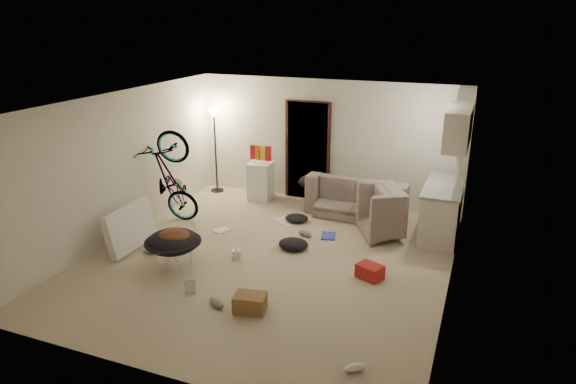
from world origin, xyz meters
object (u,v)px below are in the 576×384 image
at_px(floor_lamp, 215,133).
at_px(mini_fridge, 261,181).
at_px(bicycle, 172,198).
at_px(kitchen_counter, 442,211).
at_px(armchair, 398,217).
at_px(saucer_chair, 173,247).
at_px(sofa, 359,200).
at_px(tv_box, 130,228).
at_px(drink_case_b, 370,271).
at_px(juicer, 236,253).
at_px(drink_case_a, 250,303).

distance_m(floor_lamp, mini_fridge, 1.44).
bearing_deg(bicycle, kitchen_counter, -81.37).
xyz_separation_m(armchair, saucer_chair, (-2.95, -2.57, 0.04)).
relative_size(sofa, bicycle, 1.07).
distance_m(sofa, bicycle, 3.56).
height_order(sofa, armchair, armchair).
distance_m(floor_lamp, tv_box, 3.24).
relative_size(mini_fridge, drink_case_b, 2.16).
xyz_separation_m(kitchen_counter, juicer, (-2.92, -2.17, -0.36)).
distance_m(armchair, tv_box, 4.59).
relative_size(kitchen_counter, drink_case_b, 4.11).
xyz_separation_m(armchair, drink_case_a, (-1.35, -3.24, -0.20)).
relative_size(kitchen_counter, tv_box, 1.39).
height_order(armchair, drink_case_a, armchair).
height_order(floor_lamp, mini_fridge, floor_lamp).
xyz_separation_m(saucer_chair, juicer, (0.73, 0.65, -0.28)).
distance_m(drink_case_a, juicer, 1.58).
xyz_separation_m(saucer_chair, drink_case_a, (1.60, -0.67, -0.24)).
relative_size(floor_lamp, tv_box, 1.67).
bearing_deg(drink_case_a, floor_lamp, 112.91).
bearing_deg(drink_case_a, bicycle, 128.84).
xyz_separation_m(floor_lamp, tv_box, (0.10, -3.10, -0.95)).
distance_m(bicycle, drink_case_b, 4.04).
bearing_deg(kitchen_counter, floor_lamp, 172.34).
bearing_deg(drink_case_b, bicycle, -167.18).
bearing_deg(tv_box, kitchen_counter, 27.55).
bearing_deg(saucer_chair, bicycle, 124.14).
height_order(bicycle, drink_case_a, bicycle).
distance_m(sofa, armchair, 1.13).
height_order(kitchen_counter, armchair, kitchen_counter).
xyz_separation_m(kitchen_counter, drink_case_b, (-0.79, -2.03, -0.33)).
distance_m(drink_case_b, juicer, 2.14).
xyz_separation_m(drink_case_b, juicer, (-2.13, -0.15, -0.02)).
relative_size(kitchen_counter, drink_case_a, 3.65).
relative_size(armchair, saucer_chair, 1.15).
relative_size(bicycle, saucer_chair, 2.12).
distance_m(kitchen_counter, armchair, 0.75).
relative_size(floor_lamp, kitchen_counter, 1.21).
bearing_deg(juicer, drink_case_a, -56.37).
distance_m(sofa, tv_box, 4.27).
distance_m(floor_lamp, drink_case_b, 5.00).
bearing_deg(bicycle, floor_lamp, -2.84).
distance_m(armchair, saucer_chair, 3.91).
height_order(mini_fridge, drink_case_a, mini_fridge).
bearing_deg(saucer_chair, floor_lamp, 108.81).
distance_m(sofa, drink_case_a, 3.97).
distance_m(tv_box, drink_case_b, 3.97).
bearing_deg(drink_case_b, juicer, -151.73).
relative_size(saucer_chair, tv_box, 0.80).
bearing_deg(juicer, sofa, 63.13).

